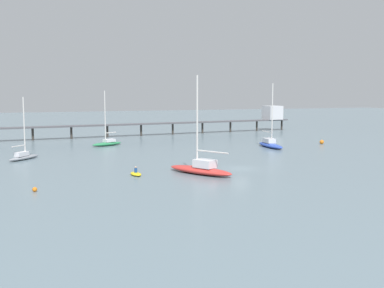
{
  "coord_description": "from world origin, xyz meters",
  "views": [
    {
      "loc": [
        -28.72,
        -55.51,
        10.31
      ],
      "look_at": [
        0.0,
        18.03,
        1.5
      ],
      "focal_mm": 43.26,
      "sensor_mm": 36.0,
      "label": 1
    }
  ],
  "objects_px": {
    "sailboat_green": "(107,142)",
    "mooring_buoy_inner": "(35,189)",
    "sailboat_gray": "(23,155)",
    "sailboat_blue": "(270,143)",
    "dinghy_yellow": "(136,174)",
    "mooring_buoy_mid": "(322,142)",
    "sailboat_red": "(201,168)",
    "pier": "(205,119)"
  },
  "relations": [
    {
      "from": "pier",
      "to": "mooring_buoy_mid",
      "type": "relative_size",
      "value": 98.59
    },
    {
      "from": "sailboat_blue",
      "to": "mooring_buoy_inner",
      "type": "bearing_deg",
      "value": -149.82
    },
    {
      "from": "dinghy_yellow",
      "to": "mooring_buoy_inner",
      "type": "relative_size",
      "value": 5.22
    },
    {
      "from": "sailboat_red",
      "to": "mooring_buoy_mid",
      "type": "distance_m",
      "value": 42.35
    },
    {
      "from": "mooring_buoy_inner",
      "to": "pier",
      "type": "bearing_deg",
      "value": 52.94
    },
    {
      "from": "sailboat_blue",
      "to": "sailboat_red",
      "type": "bearing_deg",
      "value": -136.86
    },
    {
      "from": "sailboat_green",
      "to": "dinghy_yellow",
      "type": "relative_size",
      "value": 4.05
    },
    {
      "from": "sailboat_blue",
      "to": "mooring_buoy_mid",
      "type": "relative_size",
      "value": 14.03
    },
    {
      "from": "sailboat_green",
      "to": "mooring_buoy_mid",
      "type": "height_order",
      "value": "sailboat_green"
    },
    {
      "from": "sailboat_blue",
      "to": "dinghy_yellow",
      "type": "bearing_deg",
      "value": -147.76
    },
    {
      "from": "sailboat_red",
      "to": "mooring_buoy_inner",
      "type": "distance_m",
      "value": 20.55
    },
    {
      "from": "sailboat_gray",
      "to": "mooring_buoy_inner",
      "type": "bearing_deg",
      "value": -88.91
    },
    {
      "from": "dinghy_yellow",
      "to": "mooring_buoy_inner",
      "type": "xyz_separation_m",
      "value": [
        -12.26,
        -5.61,
        0.04
      ]
    },
    {
      "from": "sailboat_gray",
      "to": "mooring_buoy_inner",
      "type": "relative_size",
      "value": 19.15
    },
    {
      "from": "sailboat_green",
      "to": "dinghy_yellow",
      "type": "distance_m",
      "value": 33.88
    },
    {
      "from": "mooring_buoy_mid",
      "to": "mooring_buoy_inner",
      "type": "bearing_deg",
      "value": -154.77
    },
    {
      "from": "mooring_buoy_mid",
      "to": "mooring_buoy_inner",
      "type": "relative_size",
      "value": 1.7
    },
    {
      "from": "sailboat_gray",
      "to": "sailboat_blue",
      "type": "bearing_deg",
      "value": 0.06
    },
    {
      "from": "dinghy_yellow",
      "to": "mooring_buoy_mid",
      "type": "relative_size",
      "value": 3.08
    },
    {
      "from": "sailboat_green",
      "to": "sailboat_blue",
      "type": "bearing_deg",
      "value": -26.74
    },
    {
      "from": "pier",
      "to": "sailboat_blue",
      "type": "distance_m",
      "value": 33.17
    },
    {
      "from": "sailboat_blue",
      "to": "mooring_buoy_mid",
      "type": "distance_m",
      "value": 12.64
    },
    {
      "from": "sailboat_green",
      "to": "sailboat_red",
      "type": "distance_m",
      "value": 36.14
    },
    {
      "from": "mooring_buoy_inner",
      "to": "sailboat_blue",
      "type": "bearing_deg",
      "value": 30.18
    },
    {
      "from": "sailboat_green",
      "to": "sailboat_gray",
      "type": "bearing_deg",
      "value": -137.95
    },
    {
      "from": "sailboat_blue",
      "to": "mooring_buoy_mid",
      "type": "height_order",
      "value": "sailboat_blue"
    },
    {
      "from": "pier",
      "to": "mooring_buoy_inner",
      "type": "distance_m",
      "value": 73.07
    },
    {
      "from": "pier",
      "to": "mooring_buoy_inner",
      "type": "relative_size",
      "value": 167.31
    },
    {
      "from": "sailboat_blue",
      "to": "pier",
      "type": "bearing_deg",
      "value": 88.87
    },
    {
      "from": "sailboat_gray",
      "to": "dinghy_yellow",
      "type": "xyz_separation_m",
      "value": [
        12.75,
        -19.56,
        -0.46
      ]
    },
    {
      "from": "pier",
      "to": "dinghy_yellow",
      "type": "xyz_separation_m",
      "value": [
        -31.72,
        -52.64,
        -3.45
      ]
    },
    {
      "from": "sailboat_green",
      "to": "mooring_buoy_inner",
      "type": "distance_m",
      "value": 42.21
    },
    {
      "from": "sailboat_green",
      "to": "pier",
      "type": "bearing_deg",
      "value": 33.32
    },
    {
      "from": "sailboat_red",
      "to": "sailboat_gray",
      "type": "bearing_deg",
      "value": 133.79
    },
    {
      "from": "mooring_buoy_mid",
      "to": "sailboat_red",
      "type": "bearing_deg",
      "value": -147.43
    },
    {
      "from": "pier",
      "to": "mooring_buoy_mid",
      "type": "xyz_separation_m",
      "value": [
        11.94,
        -31.89,
        -3.23
      ]
    },
    {
      "from": "sailboat_green",
      "to": "mooring_buoy_inner",
      "type": "xyz_separation_m",
      "value": [
        -15.25,
        -39.35,
        -0.39
      ]
    },
    {
      "from": "dinghy_yellow",
      "to": "mooring_buoy_mid",
      "type": "bearing_deg",
      "value": 25.42
    },
    {
      "from": "pier",
      "to": "mooring_buoy_inner",
      "type": "bearing_deg",
      "value": -127.06
    },
    {
      "from": "sailboat_blue",
      "to": "sailboat_red",
      "type": "relative_size",
      "value": 0.96
    },
    {
      "from": "mooring_buoy_inner",
      "to": "sailboat_gray",
      "type": "bearing_deg",
      "value": 91.09
    },
    {
      "from": "mooring_buoy_mid",
      "to": "sailboat_gray",
      "type": "bearing_deg",
      "value": -178.79
    }
  ]
}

